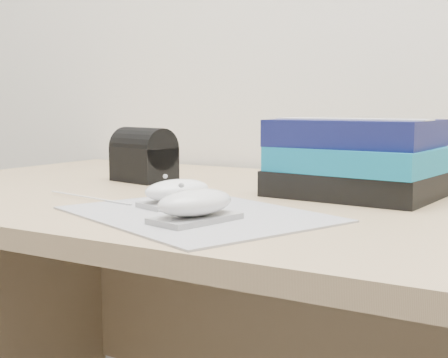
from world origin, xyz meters
The scene contains 7 objects.
desk centered at (0.00, 1.64, 0.50)m, with size 1.60×0.80×0.73m.
mousepad centered at (-0.07, 1.38, 0.73)m, with size 0.35×0.27×0.00m, color gray.
mouse_rear centered at (-0.13, 1.42, 0.75)m, with size 0.09×0.12×0.05m.
mouse_front centered at (-0.03, 1.32, 0.75)m, with size 0.09×0.13×0.05m.
usb_cable centered at (-0.29, 1.40, 0.73)m, with size 0.00×0.00×0.21m, color white.
book_stack centered at (0.06, 1.67, 0.79)m, with size 0.28×0.23×0.13m.
pouch centered at (-0.37, 1.65, 0.78)m, with size 0.14×0.11×0.11m.
Camera 1 is at (0.40, 0.66, 0.88)m, focal length 50.00 mm.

